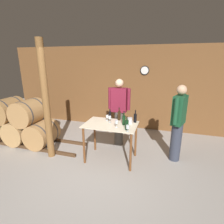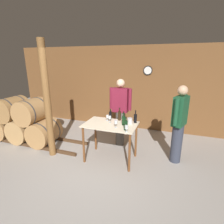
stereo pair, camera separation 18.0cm
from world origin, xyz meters
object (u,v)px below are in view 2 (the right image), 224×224
Objects in this scene: wine_glass_near_center at (110,118)px; person_host at (179,123)px; wine_bottle_left at (119,115)px; wine_glass_near_right at (116,122)px; wine_bottle_far_left at (110,115)px; wine_bottle_center at (124,120)px; wine_bottle_right at (126,125)px; person_visitor_with_scarf at (120,111)px; ice_bucket at (130,121)px; wine_bottle_far_right at (135,118)px; wooden_post at (47,101)px; wine_glass_near_left at (107,117)px; wine_glass_far_side at (127,127)px.

person_host reaches higher than wine_glass_near_center.
wine_glass_near_right is at bearing -81.82° from wine_bottle_left.
wine_bottle_far_left is 0.84× the size of wine_bottle_center.
wine_bottle_left is at bearing -175.20° from person_host.
wine_bottle_right is 0.24m from wine_glass_near_right.
wine_bottle_far_left is 0.50m from person_visitor_with_scarf.
wine_glass_near_center is 1.23× the size of ice_bucket.
wine_bottle_center is at bearing -133.10° from wine_bottle_far_right.
wine_bottle_right is at bearing 1.56° from wooden_post.
wine_bottle_left is 0.61m from wine_bottle_right.
wine_bottle_center is (0.18, -0.27, -0.01)m from wine_bottle_left.
wine_bottle_far_right is 0.16× the size of person_visitor_with_scarf.
wine_bottle_center is (0.41, -0.28, 0.01)m from wine_bottle_far_left.
wine_bottle_left is at bearing 20.65° from wooden_post.
wine_glass_near_center is at bearing -46.00° from wine_glass_near_left.
wine_bottle_right is (0.30, -0.53, -0.01)m from wine_bottle_left.
wooden_post is at bearing -178.44° from wine_bottle_right.
wine_glass_near_right is at bearing -126.65° from wine_bottle_far_right.
wine_bottle_left is 1.96× the size of wine_glass_near_center.
wine_bottle_left reaches higher than wine_bottle_center.
wooden_post is 1.79m from wine_bottle_center.
wine_bottle_far_left is at bearing 80.49° from wine_glass_near_left.
wine_glass_near_center is at bearing -125.12° from wine_bottle_left.
wine_glass_far_side is at bearing -40.07° from wine_glass_near_left.
wine_bottle_center reaches higher than wine_bottle_far_left.
wine_bottle_far_right is at bearing -6.80° from wine_bottle_left.
person_host is at bearing 13.47° from ice_bucket.
wine_bottle_far_right is 0.65m from wine_glass_near_left.
person_visitor_with_scarf is (0.03, 0.72, -0.04)m from wine_glass_near_center.
wine_bottle_right is at bearing -13.72° from wine_glass_near_right.
ice_bucket is at bearing -166.53° from person_host.
wine_bottle_far_right is at bearing 15.50° from wooden_post.
wine_bottle_right is at bearing -67.30° from person_visitor_with_scarf.
wine_bottle_right reaches higher than wine_glass_near_center.
person_visitor_with_scarf reaches higher than person_host.
wooden_post is 9.57× the size of wine_bottle_right.
wine_bottle_right is 0.16× the size of person_visitor_with_scarf.
wine_glass_near_right is at bearing -122.56° from ice_bucket.
wine_glass_near_left is 0.47m from wine_glass_near_right.
wine_glass_near_left is 0.14m from wine_glass_near_center.
wine_glass_near_right is (1.62, 0.11, -0.34)m from wooden_post.
person_visitor_with_scarf is (-0.52, 0.54, -0.04)m from wine_bottle_far_right.
wine_bottle_right reaches higher than wine_glass_far_side.
person_visitor_with_scarf is (-0.43, 1.03, -0.04)m from wine_bottle_right.
wine_glass_far_side is (0.34, -0.63, -0.02)m from wine_bottle_left.
person_host is (1.48, 0.34, -0.07)m from wine_glass_near_center.
wine_glass_near_center is at bearing 14.37° from wooden_post.
wooden_post is 1.47m from wine_glass_near_center.
wine_glass_near_left is (-0.64, -0.08, -0.01)m from wine_bottle_far_right.
ice_bucket is at bearing -0.65° from wine_glass_near_left.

